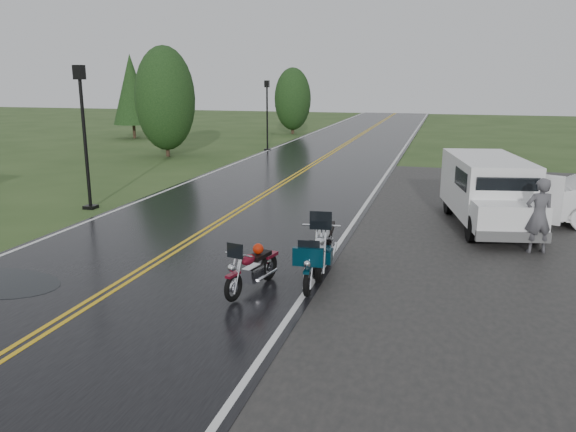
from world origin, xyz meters
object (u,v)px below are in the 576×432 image
Objects in this scene: motorcycle_red at (233,276)px; motorcycle_teal at (308,272)px; person_at_van at (539,217)px; motorcycle_silver at (320,252)px; lamp_post_near_left at (85,138)px; van_white at (474,205)px; lamp_post_far_left at (267,115)px.

motorcycle_red is 1.43m from motorcycle_teal.
motorcycle_teal is at bearing 24.95° from person_at_van.
motorcycle_teal is 6.38m from person_at_van.
motorcycle_silver is 10.15m from lamp_post_near_left.
person_at_van is at bearing 51.54° from motorcycle_red.
van_white is at bearing -38.69° from person_at_van.
motorcycle_silver is 22.46m from lamp_post_far_left.
motorcycle_teal is 23.17m from lamp_post_far_left.
person_at_van reaches higher than motorcycle_red.
lamp_post_far_left reaches higher than person_at_van.
motorcycle_red is 9.86m from lamp_post_near_left.
lamp_post_far_left is at bearing 112.39° from van_white.
van_white is at bearing 53.03° from motorcycle_teal.
motorcycle_silver reaches higher than motorcycle_teal.
motorcycle_red is 1.00× the size of motorcycle_teal.
motorcycle_silver is (1.35, 1.39, 0.18)m from motorcycle_red.
motorcycle_silver is at bearing 57.57° from motorcycle_red.
person_at_van reaches higher than motorcycle_teal.
lamp_post_far_left reaches higher than van_white.
motorcycle_teal is 0.46× the size of lamp_post_far_left.
lamp_post_near_left is at bearing 151.70° from motorcycle_red.
lamp_post_near_left is (-11.91, 0.71, 1.30)m from van_white.
motorcycle_silver is at bearing -69.38° from lamp_post_far_left.
motorcycle_red is at bearing -39.92° from lamp_post_near_left.
motorcycle_red is at bearing -139.79° from van_white.
lamp_post_near_left is (-8.79, 4.83, 1.58)m from motorcycle_silver.
motorcycle_silver is at bearing -28.80° from lamp_post_near_left.
lamp_post_far_left is at bearing 104.06° from motorcycle_silver.
person_at_van is 0.45× the size of lamp_post_far_left.
motorcycle_teal reaches higher than motorcycle_red.
motorcycle_teal is at bearing -133.80° from van_white.
person_at_van is at bearing -5.36° from lamp_post_near_left.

